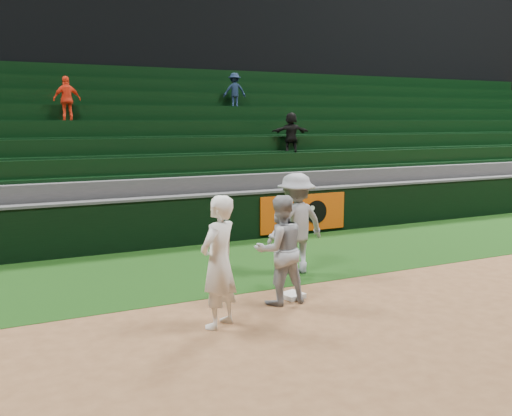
{
  "coord_description": "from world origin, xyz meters",
  "views": [
    {
      "loc": [
        -4.82,
        -8.06,
        3.09
      ],
      "look_at": [
        0.25,
        2.3,
        1.3
      ],
      "focal_mm": 40.0,
      "sensor_mm": 36.0,
      "label": 1
    }
  ],
  "objects_px": {
    "baserunner": "(280,250)",
    "base_coach": "(296,224)",
    "first_baseman": "(219,262)",
    "first_base": "(292,295)"
  },
  "relations": [
    {
      "from": "first_base",
      "to": "baserunner",
      "type": "height_order",
      "value": "baserunner"
    },
    {
      "from": "baserunner",
      "to": "first_baseman",
      "type": "bearing_deg",
      "value": 25.23
    },
    {
      "from": "baserunner",
      "to": "base_coach",
      "type": "distance_m",
      "value": 1.94
    },
    {
      "from": "baserunner",
      "to": "base_coach",
      "type": "relative_size",
      "value": 0.91
    },
    {
      "from": "first_base",
      "to": "first_baseman",
      "type": "bearing_deg",
      "value": -156.56
    },
    {
      "from": "first_baseman",
      "to": "baserunner",
      "type": "bearing_deg",
      "value": 170.66
    },
    {
      "from": "base_coach",
      "to": "first_baseman",
      "type": "bearing_deg",
      "value": 31.45
    },
    {
      "from": "baserunner",
      "to": "base_coach",
      "type": "height_order",
      "value": "base_coach"
    },
    {
      "from": "first_base",
      "to": "base_coach",
      "type": "height_order",
      "value": "base_coach"
    },
    {
      "from": "first_base",
      "to": "base_coach",
      "type": "xyz_separation_m",
      "value": [
        0.86,
        1.37,
        0.99
      ]
    }
  ]
}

